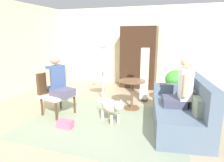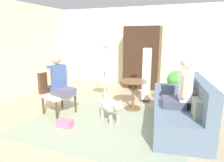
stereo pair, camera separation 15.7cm
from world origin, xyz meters
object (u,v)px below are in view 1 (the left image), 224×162
bird_cage_stand (103,68)px  handbag (65,124)px  person_on_armchair (58,79)px  person_on_couch (182,87)px  dog (112,106)px  column_lamp (145,75)px  couch (182,111)px  potted_plant (175,83)px  armoire_cabinet (139,57)px  round_end_table (132,90)px  armchair (54,90)px

bird_cage_stand → handbag: size_ratio=5.31×
person_on_armchair → bird_cage_stand: bird_cage_stand is taller
person_on_couch → person_on_armchair: (-2.39, -0.16, -0.01)m
dog → column_lamp: (0.35, 1.51, 0.34)m
couch → bird_cage_stand: bearing=153.0°
person_on_armchair → potted_plant: person_on_armchair is taller
person_on_couch → column_lamp: size_ratio=0.66×
person_on_couch → person_on_armchair: person_on_couch is taller
handbag → armoire_cabinet: bearing=79.2°
couch → bird_cage_stand: size_ratio=1.19×
round_end_table → bird_cage_stand: 0.99m
person_on_armchair → bird_cage_stand: bearing=66.1°
dog → column_lamp: bearing=77.0°
column_lamp → armchair: bearing=-138.8°
column_lamp → person_on_armchair: bearing=-135.3°
bird_cage_stand → armoire_cabinet: 1.77m
round_end_table → potted_plant: (0.91, 0.47, 0.12)m
dog → potted_plant: (1.10, 1.33, 0.23)m
person_on_armchair → couch: bearing=4.6°
person_on_armchair → column_lamp: 2.13m
round_end_table → potted_plant: size_ratio=0.77×
person_on_couch → bird_cage_stand: bird_cage_stand is taller
column_lamp → armoire_cabinet: armoire_cabinet is taller
dog → handbag: dog is taller
person_on_armchair → round_end_table: (1.35, 0.84, -0.33)m
person_on_armchair → column_lamp: size_ratio=0.61×
person_on_armchair → person_on_couch: bearing=3.9°
person_on_couch → armoire_cabinet: armoire_cabinet is taller
potted_plant → column_lamp: column_lamp is taller
round_end_table → column_lamp: 0.71m
couch → column_lamp: column_lamp is taller
person_on_couch → handbag: person_on_couch is taller
armoire_cabinet → person_on_armchair: bearing=-110.7°
person_on_armchair → handbag: size_ratio=2.90×
person_on_armchair → column_lamp: bearing=44.7°
potted_plant → handbag: (-1.82, -1.82, -0.49)m
armoire_cabinet → handbag: size_ratio=6.73×
potted_plant → armoire_cabinet: (-1.19, 1.53, 0.40)m
armchair → round_end_table: size_ratio=1.34×
column_lamp → handbag: column_lamp is taller
potted_plant → armchair: bearing=-152.2°
person_on_armchair → potted_plant: (2.26, 1.31, -0.21)m
potted_plant → person_on_armchair: bearing=-149.9°
armchair → person_on_couch: 2.56m
round_end_table → handbag: round_end_table is taller
couch → round_end_table: (-1.08, 0.65, 0.12)m
couch → potted_plant: size_ratio=2.07×
couch → column_lamp: size_ratio=1.34×
potted_plant → handbag: size_ratio=3.06×
person_on_couch → armoire_cabinet: bearing=116.1°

